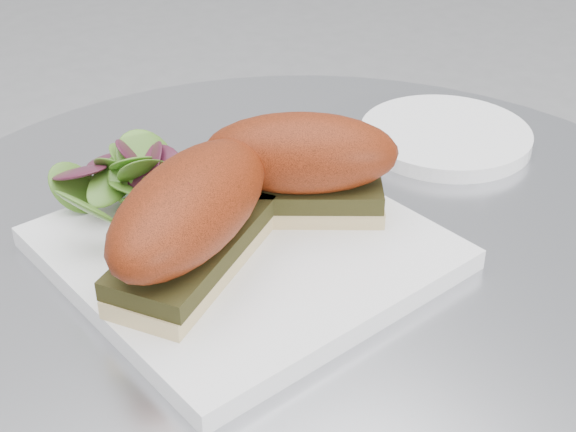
# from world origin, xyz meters

# --- Properties ---
(plate) EXTENTS (0.27, 0.27, 0.02)m
(plate) POSITION_xyz_m (-0.04, 0.03, 0.74)
(plate) COLOR white
(plate) RESTS_ON table
(sandwich_left) EXTENTS (0.18, 0.15, 0.08)m
(sandwich_left) POSITION_xyz_m (-0.09, 0.02, 0.79)
(sandwich_left) COLOR #DAC388
(sandwich_left) RESTS_ON plate
(sandwich_right) EXTENTS (0.16, 0.14, 0.08)m
(sandwich_right) POSITION_xyz_m (0.02, 0.04, 0.79)
(sandwich_right) COLOR #DAC388
(sandwich_right) RESTS_ON plate
(salad) EXTENTS (0.12, 0.12, 0.05)m
(salad) POSITION_xyz_m (-0.08, 0.10, 0.77)
(salad) COLOR #598E2E
(salad) RESTS_ON plate
(saucer) EXTENTS (0.16, 0.16, 0.01)m
(saucer) POSITION_xyz_m (0.21, 0.08, 0.74)
(saucer) COLOR white
(saucer) RESTS_ON table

